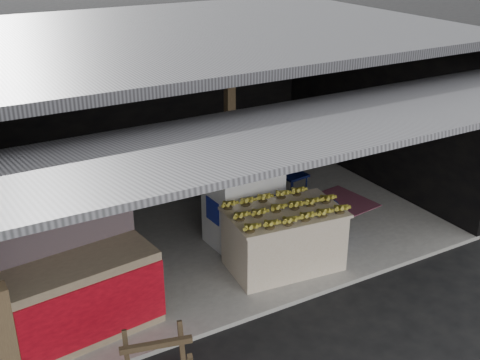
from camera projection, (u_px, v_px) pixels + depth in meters
ground at (284, 309)px, 7.37m from camera, size 80.00×80.00×0.00m
concrete_slab at (195, 224)px, 9.35m from camera, size 7.00×5.00×0.06m
shophouse at (181, 90)px, 8.77m from camera, size 7.40×7.29×3.02m
banana_table at (284, 239)px, 8.00m from camera, size 1.61×1.09×0.83m
banana_pile at (285, 205)px, 7.80m from camera, size 1.48×0.98×0.16m
white_crate at (243, 206)px, 8.61m from camera, size 1.03×0.73×1.11m
neighbor_stall at (82, 293)px, 6.67m from camera, size 1.73×0.93×1.71m
green_signboard at (14, 345)px, 6.04m from camera, size 0.53×0.17×0.79m
water_barrel at (325, 222)px, 8.80m from camera, size 0.35×0.35×0.52m
plastic_chair at (289, 169)px, 9.99m from camera, size 0.46×0.46×0.88m
magenta_rug at (328, 207)px, 9.83m from camera, size 1.61×1.18×0.01m
picture_frames at (123, 73)px, 10.42m from camera, size 1.62×0.04×0.46m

